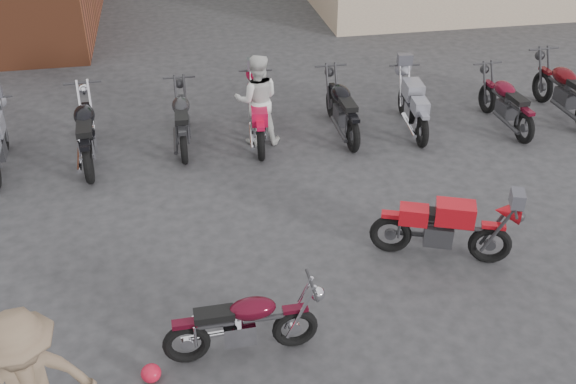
{
  "coord_description": "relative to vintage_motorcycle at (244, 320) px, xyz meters",
  "views": [
    {
      "loc": [
        -1.05,
        -5.65,
        5.65
      ],
      "look_at": [
        0.39,
        1.88,
        0.9
      ],
      "focal_mm": 40.0,
      "sensor_mm": 36.0,
      "label": 1
    }
  ],
  "objects": [
    {
      "name": "sportbike",
      "position": [
        3.0,
        1.33,
        0.04
      ],
      "size": [
        2.0,
        1.28,
        1.11
      ],
      "primitive_type": null,
      "rotation": [
        0.0,
        0.0,
        -0.38
      ],
      "color": "red",
      "rests_on": "ground"
    },
    {
      "name": "person_light",
      "position": [
        0.96,
        5.38,
        0.35
      ],
      "size": [
        0.91,
        0.75,
        1.73
      ],
      "primitive_type": "imported",
      "rotation": [
        0.0,
        0.0,
        3.03
      ],
      "color": "silver",
      "rests_on": "ground"
    },
    {
      "name": "row_bike_5",
      "position": [
        2.62,
        5.46,
        0.08
      ],
      "size": [
        0.7,
        2.05,
        1.18
      ],
      "primitive_type": null,
      "rotation": [
        0.0,
        0.0,
        1.58
      ],
      "color": "black",
      "rests_on": "ground"
    },
    {
      "name": "row_bike_7",
      "position": [
        5.87,
        5.15,
        0.05
      ],
      "size": [
        0.74,
        1.98,
        1.13
      ],
      "primitive_type": null,
      "rotation": [
        0.0,
        0.0,
        1.62
      ],
      "color": "#590B1C",
      "rests_on": "ground"
    },
    {
      "name": "row_bike_8",
      "position": [
        7.27,
        5.38,
        0.11
      ],
      "size": [
        0.8,
        2.18,
        1.25
      ],
      "primitive_type": null,
      "rotation": [
        0.0,
        0.0,
        1.61
      ],
      "color": "#4D090E",
      "rests_on": "ground"
    },
    {
      "name": "ground",
      "position": [
        0.52,
        0.17,
        -0.51
      ],
      "size": [
        90.0,
        90.0,
        0.0
      ],
      "primitive_type": "plane",
      "color": "#2C2C2E"
    },
    {
      "name": "row_bike_4",
      "position": [
        0.99,
        5.46,
        0.08
      ],
      "size": [
        0.87,
        2.11,
        1.19
      ],
      "primitive_type": null,
      "rotation": [
        0.0,
        0.0,
        1.47
      ],
      "color": "red",
      "rests_on": "ground"
    },
    {
      "name": "row_bike_3",
      "position": [
        -0.43,
        5.56,
        0.05
      ],
      "size": [
        0.7,
        1.97,
        1.13
      ],
      "primitive_type": null,
      "rotation": [
        0.0,
        0.0,
        1.54
      ],
      "color": "#242426",
      "rests_on": "ground"
    },
    {
      "name": "row_bike_6",
      "position": [
        4.03,
        5.36,
        0.05
      ],
      "size": [
        0.84,
        2.01,
        1.13
      ],
      "primitive_type": null,
      "rotation": [
        0.0,
        0.0,
        1.47
      ],
      "color": "gray",
      "rests_on": "ground"
    },
    {
      "name": "row_bike_2",
      "position": [
        -2.13,
        5.26,
        0.11
      ],
      "size": [
        0.85,
        2.2,
        1.25
      ],
      "primitive_type": null,
      "rotation": [
        0.0,
        0.0,
        1.64
      ],
      "color": "black",
      "rests_on": "ground"
    },
    {
      "name": "vintage_motorcycle",
      "position": [
        0.0,
        0.0,
        0.0
      ],
      "size": [
        1.77,
        0.61,
        1.02
      ],
      "primitive_type": null,
      "rotation": [
        0.0,
        0.0,
        0.01
      ],
      "color": "#470817",
      "rests_on": "ground"
    },
    {
      "name": "helmet",
      "position": [
        -1.1,
        -0.22,
        -0.41
      ],
      "size": [
        0.3,
        0.3,
        0.21
      ],
      "primitive_type": "ellipsoid",
      "rotation": [
        0.0,
        0.0,
        -0.4
      ],
      "color": "red",
      "rests_on": "ground"
    }
  ]
}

